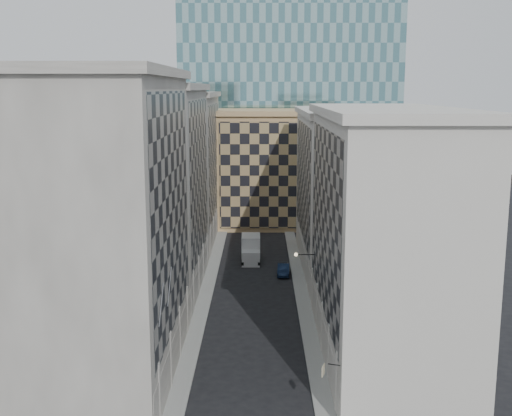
{
  "coord_description": "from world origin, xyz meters",
  "views": [
    {
      "loc": [
        0.73,
        -36.79,
        22.2
      ],
      "look_at": [
        0.35,
        14.84,
        12.54
      ],
      "focal_mm": 45.0,
      "sensor_mm": 36.0,
      "label": 1
    }
  ],
  "objects": [
    {
      "name": "box_truck",
      "position": [
        -0.54,
        44.31,
        1.41
      ],
      "size": [
        2.49,
        5.94,
        3.24
      ],
      "rotation": [
        0.0,
        0.0,
        0.01
      ],
      "color": "silver",
      "rests_on": "ground"
    },
    {
      "name": "bracket_lamp",
      "position": [
        4.38,
        24.0,
        6.2
      ],
      "size": [
        1.98,
        0.36,
        0.36
      ],
      "color": "black",
      "rests_on": "ground"
    },
    {
      "name": "church_tower",
      "position": [
        0.0,
        82.0,
        26.95
      ],
      "size": [
        7.2,
        7.2,
        51.5
      ],
      "color": "#2C2622",
      "rests_on": "ground"
    },
    {
      "name": "bldg_left_c",
      "position": [
        -10.88,
        55.0,
        10.83
      ],
      "size": [
        10.8,
        22.8,
        21.7
      ],
      "color": "gray",
      "rests_on": "ground"
    },
    {
      "name": "bldg_right_a",
      "position": [
        10.88,
        15.0,
        10.32
      ],
      "size": [
        10.8,
        26.8,
        20.7
      ],
      "color": "beige",
      "rests_on": "ground"
    },
    {
      "name": "shop_sign",
      "position": [
        4.96,
        3.0,
        3.84
      ],
      "size": [
        1.24,
        0.7,
        0.8
      ],
      "rotation": [
        0.0,
        0.0,
        -0.32
      ],
      "color": "black",
      "rests_on": "ground"
    },
    {
      "name": "bldg_left_b",
      "position": [
        -10.88,
        33.0,
        11.32
      ],
      "size": [
        10.8,
        22.8,
        22.7
      ],
      "color": "gray",
      "rests_on": "ground"
    },
    {
      "name": "sidewalk_east",
      "position": [
        5.25,
        30.0,
        0.07
      ],
      "size": [
        1.5,
        100.0,
        0.15
      ],
      "primitive_type": "cube",
      "color": "gray",
      "rests_on": "ground"
    },
    {
      "name": "sidewalk_west",
      "position": [
        -5.25,
        30.0,
        0.07
      ],
      "size": [
        1.5,
        100.0,
        0.15
      ],
      "primitive_type": "cube",
      "color": "gray",
      "rests_on": "ground"
    },
    {
      "name": "flagpoles_left",
      "position": [
        -5.9,
        6.0,
        8.0
      ],
      "size": [
        0.1,
        6.33,
        2.33
      ],
      "color": "gray",
      "rests_on": "ground"
    },
    {
      "name": "bldg_left_a",
      "position": [
        -10.88,
        11.0,
        11.82
      ],
      "size": [
        10.8,
        22.8,
        23.7
      ],
      "color": "gray",
      "rests_on": "ground"
    },
    {
      "name": "dark_car",
      "position": [
        3.5,
        37.89,
        0.67
      ],
      "size": [
        1.63,
        4.13,
        1.34
      ],
      "primitive_type": "imported",
      "rotation": [
        0.0,
        0.0,
        -0.05
      ],
      "color": "#0F1C37",
      "rests_on": "ground"
    },
    {
      "name": "tan_block",
      "position": [
        2.0,
        67.9,
        9.44
      ],
      "size": [
        16.8,
        14.8,
        18.8
      ],
      "color": "tan",
      "rests_on": "ground"
    },
    {
      "name": "bldg_right_b",
      "position": [
        10.89,
        42.0,
        9.85
      ],
      "size": [
        10.8,
        28.8,
        19.7
      ],
      "color": "beige",
      "rests_on": "ground"
    }
  ]
}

